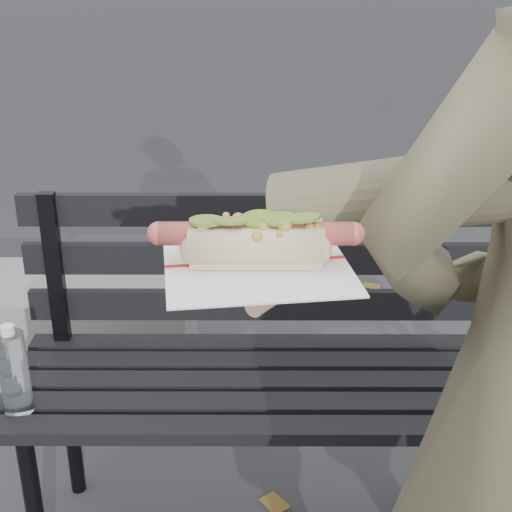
{
  "coord_description": "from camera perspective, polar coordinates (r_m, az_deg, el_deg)",
  "views": [
    {
      "loc": [
        -0.08,
        -0.65,
        1.41
      ],
      "look_at": [
        -0.09,
        0.04,
        1.12
      ],
      "focal_mm": 50.0,
      "sensor_mm": 36.0,
      "label": 1
    }
  ],
  "objects": [
    {
      "name": "park_bench",
      "position": [
        1.75,
        4.79,
        -7.36
      ],
      "size": [
        1.5,
        0.44,
        0.88
      ],
      "color": "black",
      "rests_on": "ground"
    },
    {
      "name": "held_hotdog",
      "position": [
        0.82,
        13.77,
        4.14
      ],
      "size": [
        0.63,
        0.32,
        0.2
      ],
      "color": "brown"
    },
    {
      "name": "concrete_block",
      "position": [
        2.61,
        -18.45,
        -5.87
      ],
      "size": [
        1.2,
        0.4,
        0.4
      ],
      "primitive_type": "cube",
      "color": "slate",
      "rests_on": "ground"
    }
  ]
}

